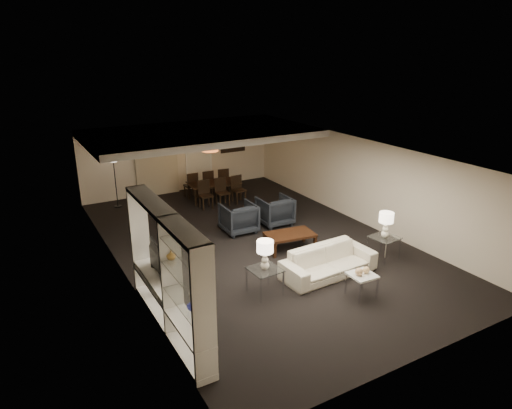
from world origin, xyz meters
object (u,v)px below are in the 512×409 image
object	(u,v)px
vase_amber	(171,255)
chair_fl	(191,185)
table_lamp_right	(386,225)
television	(154,260)
side_table_left	(265,281)
dining_table	(215,191)
sofa	(329,262)
table_lamp_left	(265,255)
armchair_left	(239,218)
marble_table	(361,285)
pendant_light	(210,147)
coffee_table	(290,241)
chair_nr	(239,190)
floor_speaker	(156,279)
floor_lamp	(115,181)
side_table_right	(383,248)
vase_blue	(192,305)
chair_fm	(207,182)
chair_fr	(222,180)
chair_nl	(206,195)
chair_nm	(223,192)
armchair_right	(275,211)

from	to	relation	value
vase_amber	chair_fl	xyz separation A→B (m)	(3.28, 7.42, -1.19)
table_lamp_right	television	size ratio (longest dim) A/B	0.62
side_table_left	dining_table	world-z (taller)	dining_table
sofa	table_lamp_left	size ratio (longest dim) A/B	3.53
side_table_left	armchair_left	bearing A→B (deg)	71.57
chair_fl	television	bearing A→B (deg)	58.79
marble_table	dining_table	world-z (taller)	dining_table
table_lamp_right	pendant_light	bearing A→B (deg)	108.63
coffee_table	chair_nr	world-z (taller)	chair_nr
table_lamp_right	floor_speaker	distance (m)	5.56
table_lamp_right	floor_lamp	distance (m)	8.61
side_table_right	table_lamp_left	world-z (taller)	table_lamp_left
television	vase_blue	size ratio (longest dim) A/B	5.65
floor_speaker	chair_fm	world-z (taller)	floor_speaker
table_lamp_left	chair_fl	distance (m)	6.97
vase_amber	chair_fr	world-z (taller)	vase_amber
floor_speaker	vase_blue	bearing A→B (deg)	-116.47
television	floor_lamp	bearing A→B (deg)	-6.91
armchair_left	floor_lamp	xyz separation A→B (m)	(-2.46, 3.87, 0.45)
coffee_table	chair_fm	distance (m)	5.28
chair_nl	floor_lamp	world-z (taller)	floor_lamp
chair_nr	sofa	bearing A→B (deg)	-97.71
chair_nm	floor_lamp	bearing A→B (deg)	154.05
armchair_right	chair_nm	bearing A→B (deg)	-73.25
television	chair_nm	size ratio (longest dim) A/B	1.15
pendant_light	marble_table	bearing A→B (deg)	-87.74
floor_lamp	chair_nr	bearing A→B (deg)	-23.62
side_table_right	chair_fr	distance (m)	6.96
side_table_left	chair_nm	world-z (taller)	chair_nm
dining_table	chair_nl	bearing A→B (deg)	-126.91
coffee_table	vase_blue	size ratio (longest dim) A/B	6.75
chair_nl	side_table_right	bearing A→B (deg)	-65.66
coffee_table	vase_amber	bearing A→B (deg)	-151.07
sofa	vase_amber	distance (m)	4.14
television	chair_fm	distance (m)	7.38
chair_fl	vase_amber	bearing A→B (deg)	62.34
armchair_left	vase_amber	xyz separation A→B (m)	(-3.28, -3.85, 1.22)
chair_fl	armchair_left	bearing A→B (deg)	86.23
table_lamp_left	chair_nl	distance (m)	5.70
armchair_right	chair_fl	distance (m)	3.77
pendant_light	side_table_right	xyz separation A→B (m)	(1.97, -5.86, -1.63)
chair_nm	vase_amber	bearing A→B (deg)	-120.73
vase_amber	chair_fm	distance (m)	8.46
side_table_right	dining_table	size ratio (longest dim) A/B	0.36
chair_nr	floor_lamp	xyz separation A→B (m)	(-3.66, 1.60, 0.42)
pendant_light	table_lamp_left	size ratio (longest dim) A/B	0.81
armchair_left	television	world-z (taller)	television
armchair_left	television	size ratio (longest dim) A/B	0.89
table_lamp_left	chair_fm	size ratio (longest dim) A/B	0.71
chair_nl	chair_nm	xyz separation A→B (m)	(0.60, 0.00, 0.00)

